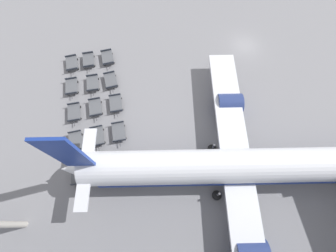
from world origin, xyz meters
The scene contains 18 objects.
ground_plane centered at (0.00, 0.00, 0.00)m, with size 500.00×500.00×0.00m, color gray.
airplane centered at (19.85, -3.37, 2.83)m, with size 31.91×41.47×12.33m.
baggage_dolly_row_near_col_a centered at (3.91, -26.30, 0.48)m, with size 3.41×2.22×0.92m.
baggage_dolly_row_near_col_b centered at (7.97, -25.64, 0.48)m, with size 3.40×2.08×0.92m.
baggage_dolly_row_near_col_c centered at (12.05, -24.61, 0.48)m, with size 3.40×2.08×0.92m.
baggage_dolly_row_near_col_d centered at (16.13, -23.72, 0.48)m, with size 3.41×2.17×0.92m.
baggage_dolly_row_near_col_e centered at (20.19, -22.72, 0.48)m, with size 3.40×2.04×0.92m.
baggage_dolly_row_mid_a_col_a centered at (3.34, -23.91, 0.48)m, with size 3.40×2.08×0.92m.
baggage_dolly_row_mid_a_col_b centered at (7.43, -22.75, 0.48)m, with size 3.40×2.04×0.92m.
baggage_dolly_row_mid_a_col_c centered at (11.31, -21.86, 0.48)m, with size 3.40×2.14×0.92m.
baggage_dolly_row_mid_a_col_d centered at (15.45, -21.06, 0.48)m, with size 3.41×2.17×0.92m.
baggage_dolly_row_mid_a_col_e centered at (19.52, -20.08, 0.48)m, with size 3.41×2.22×0.92m.
baggage_dolly_row_mid_b_col_a centered at (2.85, -21.13, 0.48)m, with size 3.41×2.23×0.92m.
baggage_dolly_row_mid_b_col_b centered at (6.95, -20.23, 0.48)m, with size 3.41×2.25×0.92m.
baggage_dolly_row_mid_b_col_c centered at (10.71, -19.15, 0.48)m, with size 3.40×2.08×0.92m.
baggage_dolly_row_mid_b_col_d centered at (14.87, -18.39, 0.48)m, with size 3.40×2.07×0.92m.
baggage_dolly_row_mid_b_col_e centered at (18.95, -17.48, 0.48)m, with size 3.41×2.21×0.92m.
stand_guidance_stripe centered at (18.75, -12.12, 0.00)m, with size 0.75×23.30×0.01m.
Camera 1 is at (25.69, -12.04, 27.22)m, focal length 24.00 mm.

